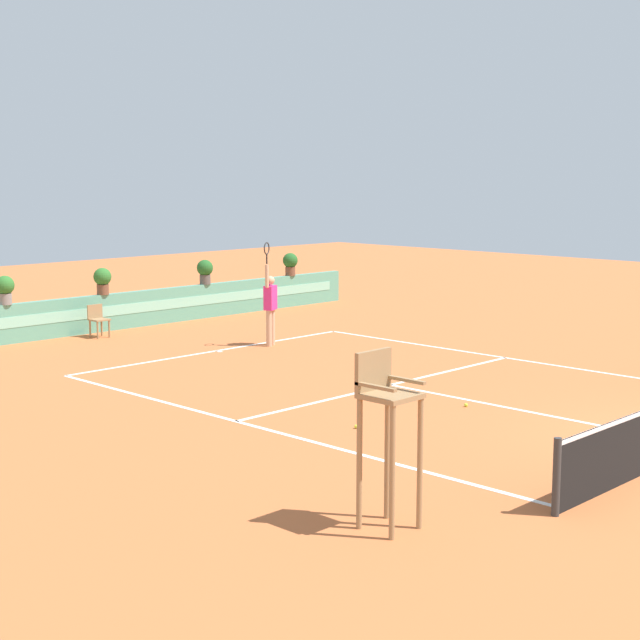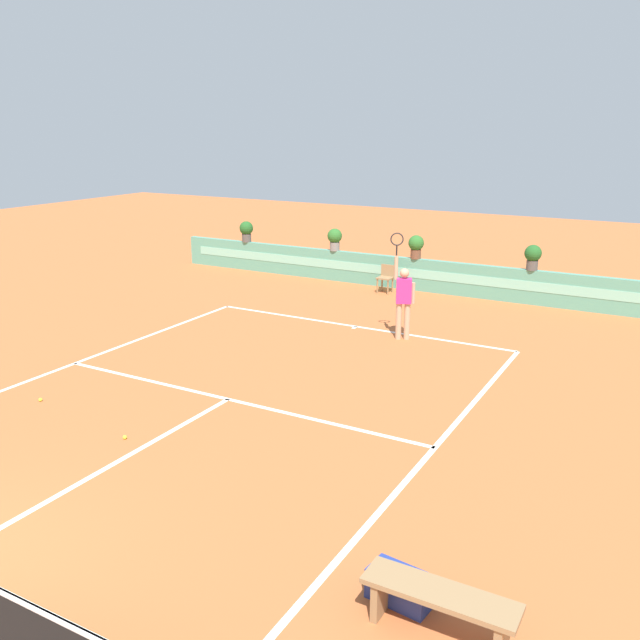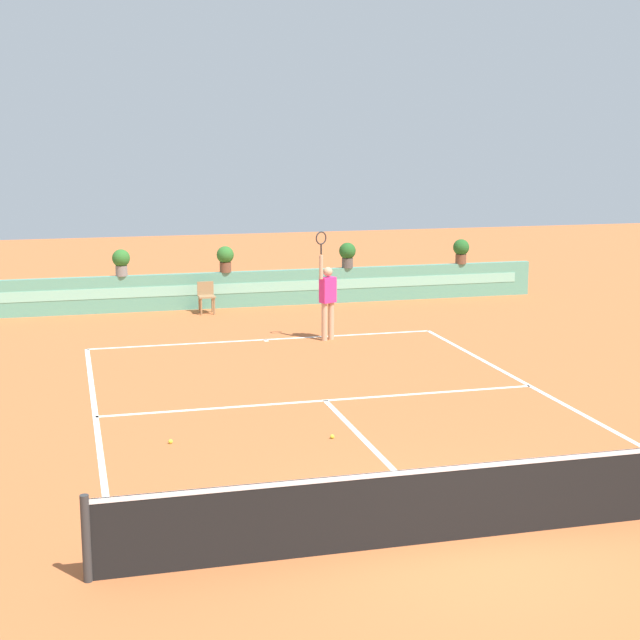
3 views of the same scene
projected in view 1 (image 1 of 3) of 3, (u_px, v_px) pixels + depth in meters
ground_plane at (406, 388)px, 19.39m from camera, size 60.00×60.00×0.00m
court_lines at (379, 382)px, 19.89m from camera, size 8.32×11.94×0.01m
back_wall_barrier at (110, 312)px, 26.49m from camera, size 18.00×0.21×1.00m
umpire_chair at (386, 418)px, 11.54m from camera, size 0.60×0.60×2.14m
ball_kid_chair at (98, 319)px, 25.39m from camera, size 0.44×0.44×0.85m
tennis_player at (270, 304)px, 24.04m from camera, size 0.58×0.35×2.58m
tennis_ball_near_baseline at (466, 405)px, 17.81m from camera, size 0.07×0.07×0.07m
tennis_ball_mid_court at (356, 427)px, 16.29m from camera, size 0.07×0.07×0.07m
potted_plant_left at (5, 288)px, 24.21m from camera, size 0.48×0.48×0.72m
potted_plant_far_right at (290, 263)px, 31.20m from camera, size 0.48×0.48×0.72m
potted_plant_centre at (102, 279)px, 26.22m from camera, size 0.48×0.48×0.72m
potted_plant_right at (205, 270)px, 28.72m from camera, size 0.48×0.48×0.72m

